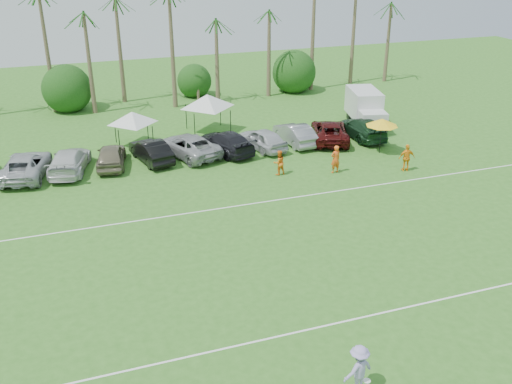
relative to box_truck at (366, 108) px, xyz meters
name	(u,v)px	position (x,y,z in m)	size (l,w,h in m)	color
ground	(289,372)	(-17.06, -25.16, -1.57)	(120.00, 120.00, 0.00)	#336C20
field_lines	(227,263)	(-17.06, -17.16, -1.56)	(80.00, 12.10, 0.01)	white
palm_tree_4	(82,25)	(-21.06, 12.84, 5.91)	(2.40, 2.40, 8.90)	brown
palm_tree_5	(128,13)	(-17.06, 12.84, 6.78)	(2.40, 2.40, 9.90)	brown
palm_tree_6	(172,1)	(-13.06, 12.84, 7.64)	(2.40, 2.40, 10.90)	brown
palm_tree_8	(267,17)	(-4.06, 12.84, 5.91)	(2.40, 2.40, 8.90)	brown
palm_tree_9	(315,5)	(0.94, 12.84, 6.78)	(2.40, 2.40, 9.90)	brown
bush_tree_1	(67,89)	(-23.06, 13.84, 0.23)	(4.00, 4.00, 4.00)	brown
bush_tree_2	(195,79)	(-11.06, 13.84, 0.23)	(4.00, 4.00, 4.00)	brown
bush_tree_3	(290,72)	(-1.06, 13.84, 0.23)	(4.00, 4.00, 4.00)	brown
sideline_player_a	(335,159)	(-6.88, -8.33, -0.61)	(0.70, 0.46, 1.92)	#F65C1B
sideline_player_b	(279,163)	(-10.57, -7.42, -0.72)	(0.83, 0.64, 1.70)	orange
sideline_player_c	(407,158)	(-2.20, -9.62, -0.63)	(1.10, 0.46, 1.88)	#FE9E1C
box_truck	(366,108)	(0.00, 0.00, 0.00)	(3.41, 6.03, 2.93)	silver
canopy_tent_left	(132,112)	(-18.84, 1.50, 1.10)	(3.84, 3.84, 3.11)	black
canopy_tent_right	(207,94)	(-12.70, 2.86, 1.54)	(4.49, 4.49, 3.64)	black
market_umbrella	(382,122)	(-2.09, -5.99, 0.78)	(2.35, 2.35, 2.62)	black
frisbee_player	(359,369)	(-15.16, -26.78, -0.64)	(1.34, 0.96, 1.87)	#A697D6
parked_car_2	(26,165)	(-26.45, -2.26, -0.78)	(2.60, 5.64, 1.57)	#AFB2B5
parked_car_3	(69,161)	(-23.70, -2.31, -0.78)	(2.20, 5.40, 1.57)	silver
parked_car_4	(111,156)	(-20.94, -2.22, -0.78)	(1.85, 4.60, 1.57)	#797157
parked_car_5	(151,151)	(-18.18, -2.17, -0.78)	(1.66, 4.76, 1.57)	black
parked_car_6	(189,146)	(-15.42, -2.01, -0.78)	(2.60, 5.64, 1.57)	#9B9C9E
parked_car_7	(226,142)	(-12.66, -2.12, -0.78)	(2.20, 5.40, 1.57)	black
parked_car_8	(262,139)	(-9.90, -2.32, -0.78)	(1.85, 4.60, 1.57)	silver
parked_car_9	(295,134)	(-7.14, -2.03, -0.78)	(1.66, 4.76, 1.57)	gray
parked_car_10	(330,131)	(-4.39, -2.35, -0.78)	(2.60, 5.64, 1.57)	#460D0D
parked_car_11	(362,128)	(-1.63, -2.47, -0.78)	(2.20, 5.40, 1.57)	#17381D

